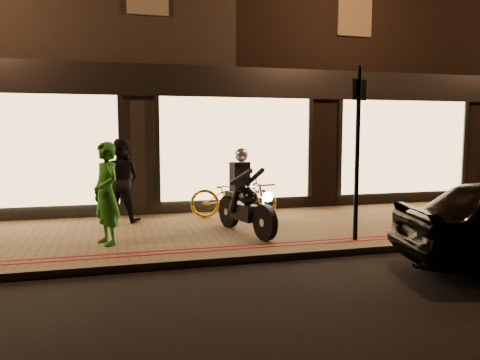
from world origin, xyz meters
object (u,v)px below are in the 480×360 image
at_px(bicycle_gold, 233,196).
at_px(person_green, 106,194).
at_px(motorcycle, 245,201).
at_px(sign_post, 357,144).

xyz_separation_m(bicycle_gold, person_green, (-2.63, -1.75, 0.37)).
distance_m(motorcycle, bicycle_gold, 1.53).
relative_size(bicycle_gold, person_green, 1.09).
xyz_separation_m(sign_post, bicycle_gold, (-1.56, 2.56, -1.18)).
height_order(bicycle_gold, person_green, person_green).
bearing_deg(sign_post, person_green, 169.09).
height_order(sign_post, bicycle_gold, sign_post).
bearing_deg(person_green, motorcycle, 68.86).
bearing_deg(person_green, bicycle_gold, 97.03).
distance_m(bicycle_gold, person_green, 3.19).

